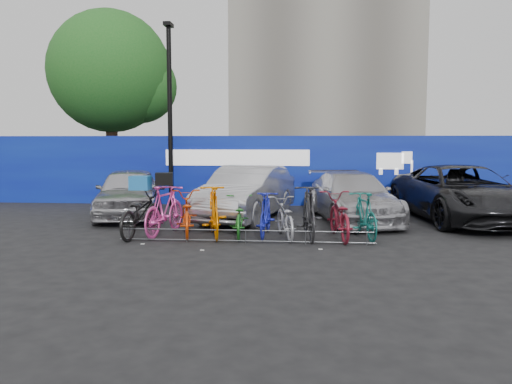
# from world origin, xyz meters

# --- Properties ---
(ground) EXTENTS (100.00, 100.00, 0.00)m
(ground) POSITION_xyz_m (0.00, 0.00, 0.00)
(ground) COLOR black
(ground) RESTS_ON ground
(hoarding) EXTENTS (22.00, 0.18, 2.40)m
(hoarding) POSITION_xyz_m (0.01, 6.00, 1.20)
(hoarding) COLOR #0A148D
(hoarding) RESTS_ON ground
(tree) EXTENTS (5.40, 5.20, 7.80)m
(tree) POSITION_xyz_m (-6.77, 10.06, 5.07)
(tree) COLOR #382314
(tree) RESTS_ON ground
(lamppost) EXTENTS (0.25, 0.50, 6.11)m
(lamppost) POSITION_xyz_m (-3.20, 5.40, 3.27)
(lamppost) COLOR black
(lamppost) RESTS_ON ground
(bike_rack) EXTENTS (5.60, 0.03, 0.30)m
(bike_rack) POSITION_xyz_m (-0.00, -0.60, 0.16)
(bike_rack) COLOR #595B60
(bike_rack) RESTS_ON ground
(car_0) EXTENTS (2.66, 4.53, 1.45)m
(car_0) POSITION_xyz_m (-3.80, 2.89, 0.72)
(car_0) COLOR #B0B0B5
(car_0) RESTS_ON ground
(car_1) EXTENTS (2.69, 4.85, 1.52)m
(car_1) POSITION_xyz_m (-0.33, 2.74, 0.76)
(car_1) COLOR #B0B1B5
(car_1) RESTS_ON ground
(car_2) EXTENTS (2.67, 4.90, 1.35)m
(car_2) POSITION_xyz_m (2.63, 2.80, 0.67)
(car_2) COLOR #B6B6BC
(car_2) RESTS_ON ground
(car_3) EXTENTS (3.22, 5.85, 1.55)m
(car_3) POSITION_xyz_m (5.65, 2.95, 0.78)
(car_3) COLOR black
(car_3) RESTS_ON ground
(bike_0) EXTENTS (0.99, 2.15, 1.09)m
(bike_0) POSITION_xyz_m (-2.51, -0.02, 0.54)
(bike_0) COLOR black
(bike_0) RESTS_ON ground
(bike_1) EXTENTS (0.93, 2.04, 1.18)m
(bike_1) POSITION_xyz_m (-2.00, 0.20, 0.59)
(bike_1) COLOR #F147AD
(bike_1) RESTS_ON ground
(bike_2) EXTENTS (1.13, 2.08, 1.03)m
(bike_2) POSITION_xyz_m (-1.49, 0.18, 0.52)
(bike_2) COLOR #CC3B0A
(bike_2) RESTS_ON ground
(bike_3) EXTENTS (1.04, 2.08, 1.20)m
(bike_3) POSITION_xyz_m (-0.80, 0.04, 0.60)
(bike_3) COLOR orange
(bike_3) RESTS_ON ground
(bike_4) EXTENTS (0.78, 1.82, 0.93)m
(bike_4) POSITION_xyz_m (-0.24, 0.18, 0.47)
(bike_4) COLOR #1C661D
(bike_4) RESTS_ON ground
(bike_5) EXTENTS (0.58, 1.76, 1.05)m
(bike_5) POSITION_xyz_m (0.38, 0.19, 0.52)
(bike_5) COLOR #1820AA
(bike_5) RESTS_ON ground
(bike_6) EXTENTS (0.97, 1.83, 0.91)m
(bike_6) POSITION_xyz_m (0.83, 0.11, 0.46)
(bike_6) COLOR #9FA1A7
(bike_6) RESTS_ON ground
(bike_7) EXTENTS (0.77, 2.07, 1.21)m
(bike_7) POSITION_xyz_m (1.38, 0.06, 0.61)
(bike_7) COLOR #272729
(bike_7) RESTS_ON ground
(bike_8) EXTENTS (0.93, 2.06, 1.05)m
(bike_8) POSITION_xyz_m (2.05, 0.07, 0.52)
(bike_8) COLOR maroon
(bike_8) RESTS_ON ground
(bike_9) EXTENTS (0.81, 1.85, 1.07)m
(bike_9) POSITION_xyz_m (2.63, 0.14, 0.54)
(bike_9) COLOR #136B62
(bike_9) RESTS_ON ground
(cargo_crate) EXTENTS (0.46, 0.35, 0.32)m
(cargo_crate) POSITION_xyz_m (-2.51, -0.02, 1.25)
(cargo_crate) COLOR #1C69B3
(cargo_crate) RESTS_ON bike_0
(cargo_topcase) EXTENTS (0.47, 0.44, 0.29)m
(cargo_topcase) POSITION_xyz_m (-2.00, 0.20, 1.33)
(cargo_topcase) COLOR black
(cargo_topcase) RESTS_ON bike_1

